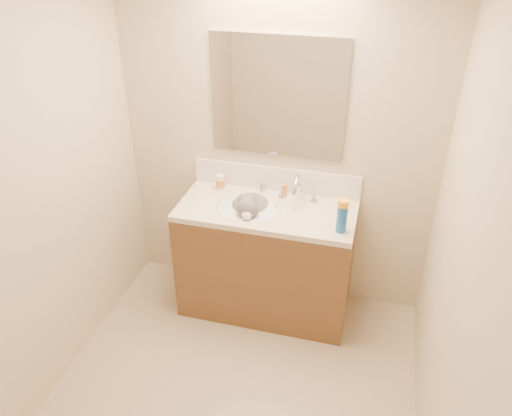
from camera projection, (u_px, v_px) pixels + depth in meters
The scene contains 17 objects.
ground at pixel (226, 412), 2.99m from camera, with size 2.50×2.50×0.00m, color gray.
room_shell at pixel (215, 195), 2.23m from camera, with size 2.24×2.54×2.52m.
vanity_cabinet at pixel (266, 262), 3.59m from camera, with size 1.20×0.55×0.82m, color brown.
counter_slab at pixel (266, 211), 3.37m from camera, with size 1.20×0.55×0.04m, color beige.
basin at pixel (248, 217), 3.39m from camera, with size 0.45×0.36×0.14m, color silver.
faucet at pixel (297, 191), 3.39m from camera, with size 0.28×0.20×0.21m.
cat at pixel (250, 210), 3.40m from camera, with size 0.36×0.42×0.32m.
backsplash at pixel (276, 179), 3.53m from camera, with size 1.20×0.02×0.18m, color silver.
mirror at pixel (277, 98), 3.23m from camera, with size 0.90×0.02×0.80m, color white.
pill_bottle at pixel (220, 182), 3.57m from camera, with size 0.06×0.06×0.11m, color silver.
pill_label at pixel (220, 183), 3.57m from camera, with size 0.07×0.07×0.04m, color orange.
silver_jar at pixel (263, 188), 3.54m from camera, with size 0.05×0.05×0.05m, color #B7B7BC.
amber_bottle at pixel (285, 190), 3.48m from camera, with size 0.04×0.04×0.09m, color orange.
toothbrush at pixel (276, 207), 3.36m from camera, with size 0.01×0.13×0.01m, color silver.
toothbrush_head at pixel (276, 206), 3.36m from camera, with size 0.02×0.03×0.02m, color #67B7DC.
spray_can at pixel (342, 219), 3.07m from camera, with size 0.06×0.06×0.18m, color #1856AE.
spray_cap at pixel (343, 203), 3.01m from camera, with size 0.07×0.07×0.04m, color #FBAF1A.
Camera 1 is at (0.68, -1.83, 2.58)m, focal length 35.00 mm.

